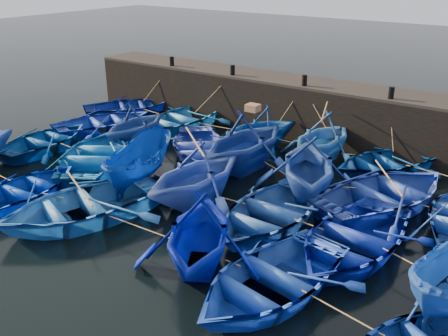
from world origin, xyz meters
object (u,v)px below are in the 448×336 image
Objects in this scene: boat_0 at (129,106)px; boat_8 at (198,146)px; wooden_crate at (253,108)px; boat_13 at (46,140)px.

boat_8 reaches higher than boat_0.
boat_0 is 10.42m from wooden_crate.
boat_0 is at bearing 116.93° from boat_8.
boat_0 is at bearing -86.05° from boat_13.
boat_13 is 9.71m from wooden_crate.
wooden_crate is at bearing -164.35° from boat_13.
boat_8 is 3.56m from wooden_crate.
boat_8 is at bearing 179.10° from wooden_crate.
boat_13 is at bearing 133.67° from boat_0.
boat_8 is 6.91m from boat_13.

